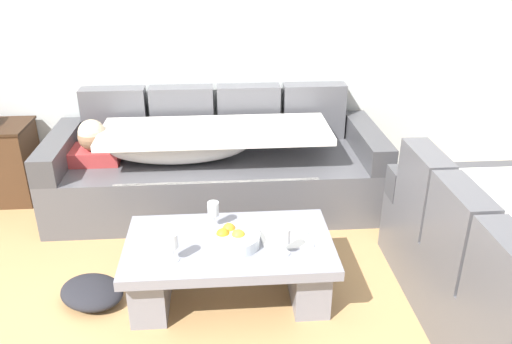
% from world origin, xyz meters
% --- Properties ---
extents(back_wall, '(9.00, 0.10, 2.70)m').
position_xyz_m(back_wall, '(0.00, 2.15, 1.35)').
color(back_wall, silver).
rests_on(back_wall, ground_plane).
extents(couch_along_wall, '(2.54, 0.92, 0.88)m').
position_xyz_m(couch_along_wall, '(-0.02, 1.63, 0.33)').
color(couch_along_wall, '#535357').
rests_on(couch_along_wall, ground_plane).
extents(coffee_table, '(1.20, 0.68, 0.38)m').
position_xyz_m(coffee_table, '(0.09, 0.45, 0.24)').
color(coffee_table, gray).
rests_on(coffee_table, ground_plane).
extents(fruit_bowl, '(0.28, 0.28, 0.10)m').
position_xyz_m(fruit_bowl, '(0.12, 0.42, 0.42)').
color(fruit_bowl, silver).
rests_on(fruit_bowl, coffee_table).
extents(wine_glass_near_left, '(0.07, 0.07, 0.17)m').
position_xyz_m(wine_glass_near_left, '(-0.22, 0.29, 0.50)').
color(wine_glass_near_left, silver).
rests_on(wine_glass_near_left, coffee_table).
extents(wine_glass_near_right, '(0.07, 0.07, 0.17)m').
position_xyz_m(wine_glass_near_right, '(0.39, 0.30, 0.50)').
color(wine_glass_near_right, silver).
rests_on(wine_glass_near_right, coffee_table).
extents(wine_glass_far_back, '(0.07, 0.07, 0.17)m').
position_xyz_m(wine_glass_far_back, '(0.00, 0.62, 0.50)').
color(wine_glass_far_back, silver).
rests_on(wine_glass_far_back, coffee_table).
extents(open_magazine, '(0.30, 0.24, 0.01)m').
position_xyz_m(open_magazine, '(0.42, 0.44, 0.39)').
color(open_magazine, white).
rests_on(open_magazine, coffee_table).
extents(crumpled_garment, '(0.51, 0.49, 0.12)m').
position_xyz_m(crumpled_garment, '(-0.74, 0.46, 0.06)').
color(crumpled_garment, '#232328').
rests_on(crumpled_garment, ground_plane).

